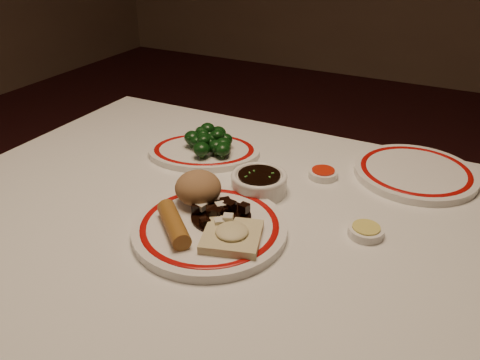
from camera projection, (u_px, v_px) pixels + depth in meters
name	position (u px, v px, depth m)	size (l,w,h in m)	color
dining_table	(223.00, 248.00, 0.96)	(1.20, 0.90, 0.75)	white
main_plate	(210.00, 228.00, 0.85)	(0.32, 0.32, 0.02)	white
rice_mound	(198.00, 188.00, 0.89)	(0.09, 0.09, 0.06)	#976D47
spring_roll	(174.00, 224.00, 0.82)	(0.03, 0.03, 0.12)	#986325
fried_wonton	(232.00, 235.00, 0.80)	(0.12, 0.12, 0.03)	beige
stirfry_heap	(221.00, 213.00, 0.86)	(0.11, 0.11, 0.03)	black
broccoli_plate	(204.00, 151.00, 1.13)	(0.32, 0.31, 0.02)	white
broccoli_pile	(209.00, 140.00, 1.11)	(0.13, 0.13, 0.05)	#23471C
soy_bowl	(259.00, 184.00, 0.97)	(0.11, 0.11, 0.04)	white
sweet_sour_dish	(323.00, 174.00, 1.03)	(0.06, 0.06, 0.02)	white
mustard_dish	(366.00, 231.00, 0.84)	(0.06, 0.06, 0.02)	white
far_plate	(415.00, 172.00, 1.04)	(0.31, 0.31, 0.02)	white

